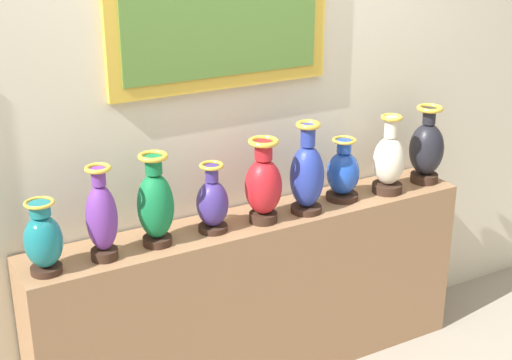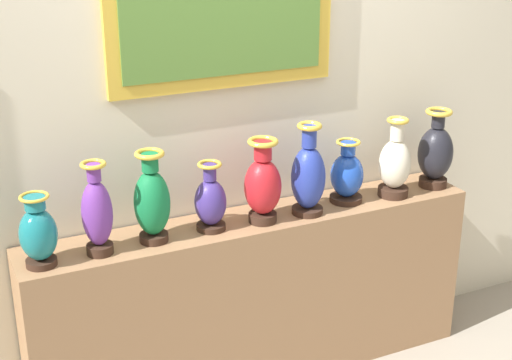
% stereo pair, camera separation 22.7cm
% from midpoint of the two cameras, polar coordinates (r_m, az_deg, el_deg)
% --- Properties ---
extents(display_shelf, '(2.16, 0.32, 0.84)m').
position_cam_midpoint_polar(display_shelf, '(3.63, -1.81, -9.00)').
color(display_shelf, '#99704C').
rests_on(display_shelf, ground_plane).
extents(back_wall, '(4.82, 0.14, 2.74)m').
position_cam_midpoint_polar(back_wall, '(3.45, -3.74, 6.55)').
color(back_wall, beige).
rests_on(back_wall, ground_plane).
extents(vase_teal, '(0.15, 0.15, 0.30)m').
position_cam_midpoint_polar(vase_teal, '(3.05, -17.95, -4.41)').
color(vase_teal, '#382319').
rests_on(vase_teal, display_shelf).
extents(vase_violet, '(0.13, 0.13, 0.40)m').
position_cam_midpoint_polar(vase_violet, '(3.08, -13.74, -2.84)').
color(vase_violet, '#382319').
rests_on(vase_violet, display_shelf).
extents(vase_emerald, '(0.15, 0.15, 0.41)m').
position_cam_midpoint_polar(vase_emerald, '(3.16, -9.70, -1.85)').
color(vase_emerald, '#382319').
rests_on(vase_emerald, display_shelf).
extents(vase_indigo, '(0.14, 0.14, 0.31)m').
position_cam_midpoint_polar(vase_indigo, '(3.27, -5.32, -1.77)').
color(vase_indigo, '#382319').
rests_on(vase_indigo, display_shelf).
extents(vase_crimson, '(0.17, 0.17, 0.39)m').
position_cam_midpoint_polar(vase_crimson, '(3.33, -1.39, -0.38)').
color(vase_crimson, '#382319').
rests_on(vase_crimson, display_shelf).
extents(vase_cobalt, '(0.16, 0.16, 0.43)m').
position_cam_midpoint_polar(vase_cobalt, '(3.43, 2.02, 0.38)').
color(vase_cobalt, '#382319').
rests_on(vase_cobalt, display_shelf).
extents(vase_sapphire, '(0.16, 0.16, 0.31)m').
position_cam_midpoint_polar(vase_sapphire, '(3.61, 4.85, 0.49)').
color(vase_sapphire, '#382319').
rests_on(vase_sapphire, display_shelf).
extents(vase_ivory, '(0.16, 0.16, 0.40)m').
position_cam_midpoint_polar(vase_ivory, '(3.71, 8.35, 1.41)').
color(vase_ivory, '#382319').
rests_on(vase_ivory, display_shelf).
extents(vase_onyx, '(0.17, 0.17, 0.40)m').
position_cam_midpoint_polar(vase_onyx, '(3.87, 11.21, 2.33)').
color(vase_onyx, '#382319').
rests_on(vase_onyx, display_shelf).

